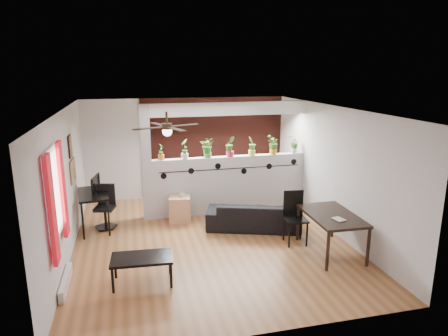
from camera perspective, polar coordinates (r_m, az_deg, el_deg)
room_shell at (r=7.64m, az=-2.14°, el=-1.32°), size 6.30×7.10×2.90m
partition_wall at (r=9.39m, az=0.86°, el=-2.35°), size 3.60×0.18×1.35m
ceiling_header at (r=9.06m, az=0.90°, el=8.49°), size 3.60×0.18×0.30m
pier_column at (r=8.96m, az=-11.04°, el=0.72°), size 0.22×0.20×2.60m
brick_panel at (r=10.64m, az=-1.11°, el=3.06°), size 3.90×0.05×2.60m
vine_decal at (r=9.20m, az=1.01°, el=-0.09°), size 3.31×0.01×0.30m
window_assembly at (r=6.39m, az=-22.96°, el=-3.60°), size 0.09×1.30×1.55m
baseboard_heater at (r=6.92m, az=-21.68°, el=-14.88°), size 0.08×1.00×0.18m
corkboard at (r=8.49m, az=-20.78°, el=-0.35°), size 0.03×0.60×0.45m
framed_art at (r=8.33m, az=-21.14°, el=2.90°), size 0.03×0.34×0.44m
ceiling_fan at (r=7.03m, az=-8.15°, el=5.65°), size 1.19×1.19×0.43m
potted_plant_0 at (r=8.93m, az=-9.00°, el=2.45°), size 0.16×0.20×0.39m
potted_plant_1 at (r=8.98m, az=-5.66°, el=2.83°), size 0.19×0.24×0.45m
potted_plant_2 at (r=9.06m, az=-2.35°, el=3.02°), size 0.30×0.27×0.46m
potted_plant_3 at (r=9.18m, az=0.88°, el=3.22°), size 0.26×0.22×0.48m
potted_plant_4 at (r=9.32m, az=4.02°, el=3.25°), size 0.29×0.30×0.45m
potted_plant_5 at (r=9.49m, az=7.06°, el=3.37°), size 0.29×0.29×0.45m
potted_plant_6 at (r=9.69m, az=9.97°, el=3.35°), size 0.25×0.23×0.40m
sofa at (r=8.59m, az=4.26°, el=-6.79°), size 2.03×1.31×0.55m
cube_shelf at (r=8.98m, az=-6.33°, el=-5.84°), size 0.52×0.48×0.57m
cup at (r=8.87m, az=-6.06°, el=-3.78°), size 0.15×0.15×0.10m
computer_desk at (r=8.82m, az=-18.18°, el=-3.86°), size 0.70×1.16×0.80m
monitor at (r=8.91m, az=-18.19°, el=-2.55°), size 0.32×0.11×0.18m
office_chair at (r=8.89m, az=-16.55°, el=-5.72°), size 0.48×0.48×0.93m
dining_table at (r=7.59m, az=15.13°, el=-6.95°), size 0.86×1.39×0.75m
book at (r=7.27m, az=15.60°, el=-7.17°), size 0.20×0.24×0.02m
folding_chair at (r=7.92m, az=10.02°, el=-6.24°), size 0.45×0.45×1.03m
coffee_table at (r=6.57m, az=-11.64°, el=-12.71°), size 0.99×0.59×0.45m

